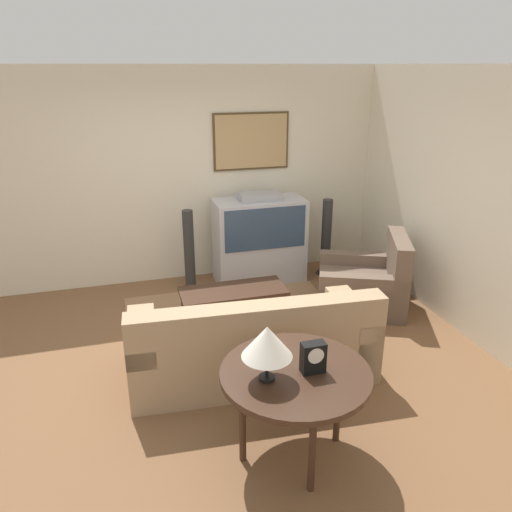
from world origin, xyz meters
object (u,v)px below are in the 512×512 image
tv (259,240)px  armchair (365,285)px  coffee_table (233,293)px  console_table (296,379)px  table_lamp (267,342)px  speaker_tower_left (189,253)px  couch (253,346)px  mantel_clock (313,357)px  speaker_tower_right (326,239)px

tv → armchair: (0.97, -1.11, -0.29)m
tv → coffee_table: bearing=-120.4°
console_table → table_lamp: size_ratio=2.64×
armchair → speaker_tower_left: speaker_tower_left is taller
coffee_table → armchair: bearing=-2.9°
couch → table_lamp: 1.31m
armchair → console_table: bearing=-15.2°
tv → couch: (-0.68, -2.09, -0.26)m
armchair → coffee_table: armchair is taller
couch → console_table: couch is taller
tv → console_table: 3.22m
couch → console_table: 1.11m
couch → armchair: 1.92m
couch → mantel_clock: 1.22m
tv → table_lamp: (-0.89, -3.18, 0.45)m
mantel_clock → speaker_tower_left: (-0.36, 3.14, -0.34)m
armchair → coffee_table: size_ratio=1.07×
console_table → table_lamp: 0.42m
tv → mantel_clock: size_ratio=5.33×
couch → mantel_clock: mantel_clock is taller
speaker_tower_left → speaker_tower_right: same height
armchair → table_lamp: (-1.86, -2.07, 0.73)m
couch → speaker_tower_right: 2.61m
tv → speaker_tower_right: size_ratio=1.14×
tv → mantel_clock: 3.24m
tv → speaker_tower_right: 0.93m
mantel_clock → console_table: bearing=162.8°
couch → coffee_table: couch is taller
couch → table_lamp: bearing=83.1°
tv → armchair: tv is taller
tv → console_table: (-0.67, -3.15, 0.09)m
couch → speaker_tower_left: (-0.24, 2.05, 0.19)m
speaker_tower_right → console_table: bearing=-117.2°
speaker_tower_right → armchair: bearing=-87.6°
tv → mantel_clock: tv is taller
couch → armchair: bearing=-145.2°
table_lamp → coffee_table: bearing=82.3°
console_table → table_lamp: (-0.22, -0.03, 0.35)m
couch → speaker_tower_left: bearing=-79.3°
coffee_table → console_table: console_table is taller
couch → mantel_clock: bearing=100.3°
coffee_table → console_table: (-0.07, -2.12, 0.31)m
couch → console_table: (0.01, -1.05, 0.35)m
tv → coffee_table: size_ratio=1.02×
couch → armchair: armchair is taller
tv → table_lamp: bearing=-105.7°
tv → speaker_tower_left: (-0.92, -0.04, -0.07)m
mantel_clock → couch: bearing=96.3°
coffee_table → console_table: size_ratio=1.10×
couch → coffee_table: (0.08, 1.07, 0.04)m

